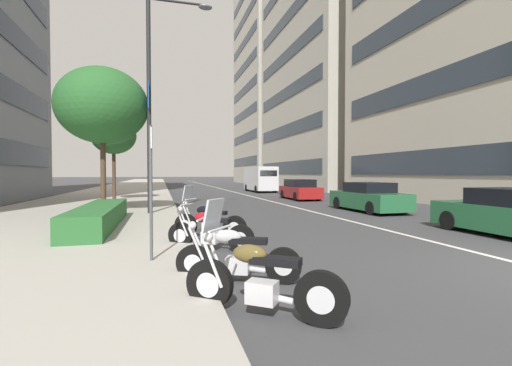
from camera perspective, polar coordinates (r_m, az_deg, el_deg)
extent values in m
cube|color=#A39E93|center=(34.76, -21.02, -1.46)|extent=(160.00, 8.56, 0.15)
cube|color=silver|center=(40.19, -5.10, -1.08)|extent=(110.00, 0.16, 0.01)
cylinder|color=black|center=(4.99, -7.53, -15.89)|extent=(0.50, 0.61, 0.67)
cylinder|color=silver|center=(4.99, -7.53, -15.89)|extent=(0.30, 0.35, 0.33)
cylinder|color=black|center=(4.49, 10.57, -17.92)|extent=(0.50, 0.61, 0.67)
cylinder|color=silver|center=(4.49, 10.57, -17.92)|extent=(0.30, 0.35, 0.33)
cube|color=silver|center=(4.69, 0.99, -17.24)|extent=(0.44, 0.46, 0.28)
cube|color=black|center=(4.52, 3.18, -12.48)|extent=(0.56, 0.64, 0.10)
ellipsoid|color=brown|center=(4.62, -1.02, -11.39)|extent=(0.47, 0.51, 0.24)
cylinder|color=silver|center=(4.81, -7.10, -12.76)|extent=(0.23, 0.28, 0.64)
cylinder|color=silver|center=(4.93, -6.30, -12.41)|extent=(0.23, 0.28, 0.64)
cylinder|color=silver|center=(4.75, -5.86, -7.37)|extent=(0.50, 0.39, 0.04)
sphere|color=silver|center=(4.85, -7.76, -8.62)|extent=(0.14, 0.14, 0.14)
cube|color=#B2BCC6|center=(4.77, -6.93, -5.15)|extent=(0.42, 0.36, 0.44)
cylinder|color=silver|center=(4.77, 4.93, -18.41)|extent=(0.48, 0.60, 0.16)
cylinder|color=black|center=(6.28, -10.06, -12.57)|extent=(0.35, 0.60, 0.60)
cylinder|color=silver|center=(6.28, -10.06, -12.57)|extent=(0.24, 0.33, 0.30)
cylinder|color=black|center=(6.00, 4.47, -13.21)|extent=(0.35, 0.60, 0.60)
cylinder|color=silver|center=(6.00, 4.47, -13.21)|extent=(0.24, 0.33, 0.30)
cube|color=silver|center=(6.10, -2.97, -13.12)|extent=(0.39, 0.45, 0.28)
cube|color=black|center=(5.97, -1.26, -9.34)|extent=(0.45, 0.68, 0.10)
ellipsoid|color=#B2B2B7|center=(6.03, -4.59, -8.67)|extent=(0.40, 0.52, 0.24)
cylinder|color=silver|center=(6.12, -9.56, -9.99)|extent=(0.16, 0.31, 0.64)
cylinder|color=silver|center=(6.25, -9.17, -9.75)|extent=(0.16, 0.31, 0.64)
cylinder|color=silver|center=(6.09, -8.66, -5.72)|extent=(0.57, 0.27, 0.04)
sphere|color=silver|center=(6.16, -10.27, -6.77)|extent=(0.14, 0.14, 0.14)
cylinder|color=silver|center=(6.21, -0.11, -13.84)|extent=(0.35, 0.67, 0.16)
cylinder|color=black|center=(8.90, -12.08, -8.28)|extent=(0.43, 0.61, 0.64)
cylinder|color=silver|center=(8.90, -12.08, -8.28)|extent=(0.27, 0.34, 0.32)
cylinder|color=black|center=(8.30, -2.48, -8.96)|extent=(0.43, 0.61, 0.64)
cylinder|color=silver|center=(8.30, -2.48, -8.96)|extent=(0.27, 0.34, 0.32)
cube|color=silver|center=(8.57, -7.45, -8.74)|extent=(0.42, 0.46, 0.28)
cube|color=black|center=(8.44, -6.33, -6.04)|extent=(0.52, 0.66, 0.10)
ellipsoid|color=#AD1116|center=(8.57, -8.51, -5.53)|extent=(0.44, 0.52, 0.24)
cylinder|color=silver|center=(8.75, -11.84, -6.41)|extent=(0.20, 0.29, 0.64)
cylinder|color=silver|center=(8.88, -11.42, -6.30)|extent=(0.20, 0.29, 0.64)
cylinder|color=silver|center=(8.73, -11.18, -3.43)|extent=(0.53, 0.34, 0.04)
sphere|color=silver|center=(8.82, -12.22, -4.17)|extent=(0.14, 0.14, 0.14)
cylinder|color=silver|center=(8.62, -5.34, -9.43)|extent=(0.43, 0.63, 0.16)
cylinder|color=black|center=(10.38, -11.31, -6.75)|extent=(0.47, 0.63, 0.68)
cylinder|color=silver|center=(10.38, -11.31, -6.75)|extent=(0.30, 0.35, 0.34)
cylinder|color=black|center=(9.73, -3.46, -7.28)|extent=(0.47, 0.63, 0.68)
cylinder|color=silver|center=(9.73, -3.46, -7.28)|extent=(0.30, 0.35, 0.34)
cube|color=silver|center=(10.03, -7.51, -7.12)|extent=(0.43, 0.46, 0.28)
cube|color=black|center=(9.90, -6.58, -4.80)|extent=(0.54, 0.66, 0.10)
ellipsoid|color=black|center=(10.04, -8.40, -4.37)|extent=(0.45, 0.52, 0.24)
cylinder|color=silver|center=(10.24, -11.12, -5.14)|extent=(0.21, 0.29, 0.64)
cylinder|color=silver|center=(10.36, -10.74, -5.06)|extent=(0.21, 0.29, 0.64)
cylinder|color=silver|center=(10.22, -10.55, -2.59)|extent=(0.52, 0.36, 0.04)
sphere|color=silver|center=(10.31, -11.42, -3.23)|extent=(0.14, 0.14, 0.14)
cube|color=#B2BCC6|center=(10.25, -11.04, -1.57)|extent=(0.43, 0.34, 0.44)
cylinder|color=silver|center=(10.06, -5.71, -7.78)|extent=(0.45, 0.62, 0.16)
cube|color=#236038|center=(12.65, 36.03, -4.65)|extent=(4.45, 1.80, 0.76)
cylinder|color=black|center=(13.09, 28.82, -5.32)|extent=(0.62, 0.23, 0.62)
cylinder|color=black|center=(14.22, 33.49, -4.85)|extent=(0.62, 0.23, 0.62)
cube|color=#236038|center=(17.98, 17.73, -2.66)|extent=(4.50, 1.85, 0.78)
cube|color=black|center=(17.90, 17.84, -0.67)|extent=(2.13, 1.68, 0.48)
cylinder|color=black|center=(18.84, 13.14, -3.13)|extent=(0.62, 0.23, 0.62)
cylinder|color=black|center=(19.68, 17.34, -2.97)|extent=(0.62, 0.23, 0.62)
cylinder|color=black|center=(16.32, 18.18, -3.89)|extent=(0.62, 0.23, 0.62)
cylinder|color=black|center=(17.29, 22.71, -3.63)|extent=(0.62, 0.23, 0.62)
cube|color=maroon|center=(25.17, 7.13, -1.45)|extent=(4.38, 1.91, 0.75)
cube|color=black|center=(25.20, 7.09, 0.00)|extent=(2.41, 1.70, 0.52)
cylinder|color=black|center=(26.27, 4.42, -1.79)|extent=(0.63, 0.24, 0.62)
cylinder|color=black|center=(26.79, 7.67, -1.73)|extent=(0.63, 0.24, 0.62)
cylinder|color=black|center=(23.57, 6.52, -2.17)|extent=(0.63, 0.24, 0.62)
cylinder|color=black|center=(24.15, 10.08, -2.10)|extent=(0.63, 0.24, 0.62)
cube|color=silver|center=(35.29, 0.67, 0.76)|extent=(5.60, 2.04, 2.27)
cube|color=black|center=(32.64, 2.05, 1.58)|extent=(0.06, 1.67, 0.56)
cylinder|color=black|center=(36.91, -1.50, -0.75)|extent=(0.72, 0.27, 0.72)
cylinder|color=black|center=(37.39, 1.15, -0.72)|extent=(0.72, 0.27, 0.72)
cylinder|color=black|center=(33.25, 0.12, -1.00)|extent=(0.72, 0.27, 0.72)
cylinder|color=black|center=(33.78, 3.03, -0.96)|extent=(0.72, 0.27, 0.72)
cylinder|color=#47494C|center=(7.07, -16.65, -1.58)|extent=(0.06, 0.06, 2.61)
cube|color=silver|center=(7.09, -16.60, 6.94)|extent=(0.32, 0.02, 0.40)
cylinder|color=#232326|center=(15.88, -16.95, 11.96)|extent=(0.18, 0.18, 9.14)
cylinder|color=#232326|center=(17.27, -12.63, 26.72)|extent=(0.10, 2.40, 0.10)
ellipsoid|color=slate|center=(17.33, -8.20, 26.36)|extent=(0.44, 0.60, 0.20)
cube|color=#194C99|center=(15.60, -17.00, 13.37)|extent=(0.56, 0.03, 1.10)
cube|color=#194C99|center=(16.28, -16.92, 12.87)|extent=(0.56, 0.03, 1.10)
cube|color=#28602D|center=(12.32, -24.05, -4.89)|extent=(6.28, 1.10, 0.66)
cylinder|color=#473323|center=(16.15, -23.51, 1.00)|extent=(0.22, 0.22, 3.13)
ellipsoid|color=#265B28|center=(16.40, -23.62, 11.40)|extent=(3.72, 3.72, 3.16)
cylinder|color=#473323|center=(24.13, -22.02, 1.07)|extent=(0.22, 0.22, 3.06)
ellipsoid|color=#265B28|center=(24.25, -22.08, 7.16)|extent=(2.77, 2.77, 2.36)
cube|color=#2D3842|center=(21.35, 30.61, 3.17)|extent=(22.28, 0.08, 1.50)
cube|color=#2D3842|center=(21.96, 30.77, 15.02)|extent=(22.28, 0.08, 1.50)
cube|color=#B7B2A3|center=(51.08, 16.64, 17.85)|extent=(22.54, 20.86, 32.48)
cube|color=#2D3842|center=(44.41, 4.94, 2.52)|extent=(20.28, 0.08, 1.50)
cube|color=#2D3842|center=(44.73, 4.95, 8.49)|extent=(20.28, 0.08, 1.50)
cube|color=#2D3842|center=(45.53, 4.97, 14.31)|extent=(20.28, 0.08, 1.50)
cube|color=#2D3842|center=(46.78, 4.98, 19.88)|extent=(20.28, 0.08, 1.50)
cube|color=#2D3842|center=(48.45, 4.99, 25.11)|extent=(20.28, 0.08, 1.50)
cube|color=#B7B2A3|center=(73.42, 5.74, 20.59)|extent=(20.03, 18.83, 51.63)
cube|color=#232D3D|center=(66.64, -1.94, 3.51)|extent=(18.03, 0.08, 1.50)
cube|color=#232D3D|center=(66.95, -1.94, 7.31)|extent=(18.03, 0.08, 1.50)
cube|color=#232D3D|center=(67.54, -1.95, 11.06)|extent=(18.03, 0.08, 1.50)
cube|color=#232D3D|center=(68.41, -1.95, 14.73)|extent=(18.03, 0.08, 1.50)
cube|color=#232D3D|center=(69.56, -1.95, 18.29)|extent=(18.03, 0.08, 1.50)
cube|color=#232D3D|center=(70.97, -1.96, 21.73)|extent=(18.03, 0.08, 1.50)
cube|color=#232D3D|center=(72.62, -1.96, 25.02)|extent=(18.03, 0.08, 1.50)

